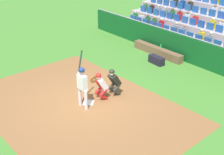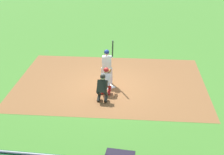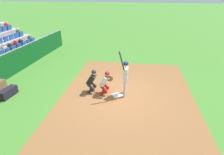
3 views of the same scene
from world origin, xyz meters
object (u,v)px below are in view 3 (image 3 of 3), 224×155
at_px(home_plate_marker, 117,95).
at_px(home_plate_umpire, 92,80).
at_px(catcher_crouching, 106,81).
at_px(equipment_duffel_bag, 8,92).
at_px(batter_at_plate, 125,74).

distance_m(home_plate_marker, home_plate_umpire, 1.44).
bearing_deg(catcher_crouching, equipment_duffel_bag, -76.48).
bearing_deg(home_plate_marker, batter_at_plate, 111.97).
xyz_separation_m(batter_at_plate, equipment_duffel_bag, (1.20, -5.55, -0.89)).
bearing_deg(home_plate_marker, home_plate_umpire, -95.32).
xyz_separation_m(home_plate_marker, batter_at_plate, (-0.14, 0.36, 1.09)).
height_order(catcher_crouching, equipment_duffel_bag, catcher_crouching).
distance_m(catcher_crouching, equipment_duffel_bag, 4.77).
bearing_deg(batter_at_plate, equipment_duffel_bag, -77.82).
relative_size(batter_at_plate, home_plate_umpire, 1.85).
height_order(batter_at_plate, home_plate_umpire, batter_at_plate).
xyz_separation_m(home_plate_marker, equipment_duffel_bag, (1.05, -5.19, 0.19)).
height_order(batter_at_plate, equipment_duffel_bag, batter_at_plate).
height_order(catcher_crouching, home_plate_umpire, catcher_crouching).
bearing_deg(catcher_crouching, home_plate_umpire, -95.30).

